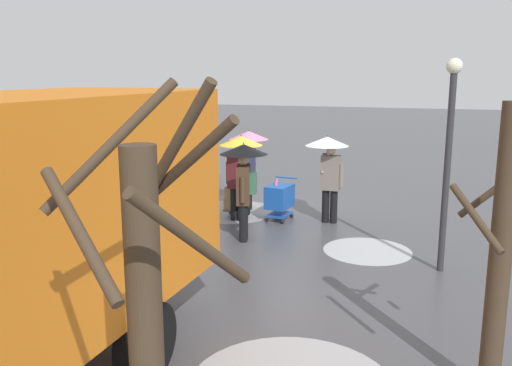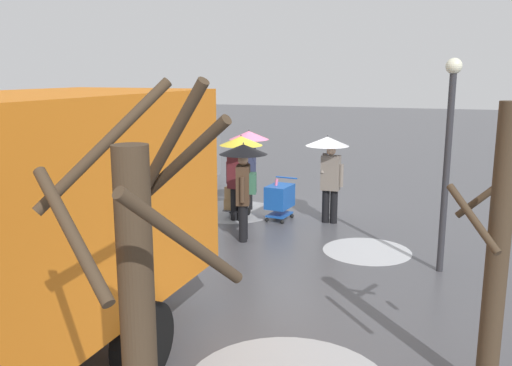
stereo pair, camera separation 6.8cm
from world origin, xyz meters
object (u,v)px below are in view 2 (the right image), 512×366
Objects in this scene: shopping_cart_vendor at (280,198)px; bare_tree_near at (499,249)px; cargo_van_parked_right at (148,160)px; bare_tree_far at (141,342)px; pedestrian_far_side at (244,169)px; street_lamp at (448,144)px; pedestrian_pink_side at (248,151)px; hand_dolly_boxes at (236,198)px; pedestrian_black_side at (329,159)px; pedestrian_white_side at (239,158)px.

shopping_cart_vendor is 0.31× the size of bare_tree_near.
cargo_van_parked_right is 11.90m from bare_tree_far.
pedestrian_far_side is 0.56× the size of street_lamp.
pedestrian_pink_side is 0.65× the size of bare_tree_near.
hand_dolly_boxes is 0.61× the size of pedestrian_pink_side.
pedestrian_pink_side is at bearing -53.21° from bare_tree_near.
bare_tree_near reaches higher than hand_dolly_boxes.
bare_tree_near is at bearing 134.69° from pedestrian_far_side.
pedestrian_black_side is 2.45m from pedestrian_far_side.
pedestrian_far_side is (-0.82, 2.60, -0.01)m from pedestrian_pink_side.
hand_dolly_boxes is 1.16m from pedestrian_white_side.
pedestrian_black_side is (-1.18, -0.16, 1.00)m from shopping_cart_vendor.
bare_tree_near is (-5.44, 6.37, 1.26)m from hand_dolly_boxes.
pedestrian_black_side is (-5.26, 0.57, 0.39)m from cargo_van_parked_right.
pedestrian_black_side is 1.00× the size of pedestrian_white_side.
pedestrian_pink_side and pedestrian_black_side have the same top height.
pedestrian_black_side is 0.56× the size of street_lamp.
pedestrian_far_side is (0.29, 1.81, 1.00)m from shopping_cart_vendor.
pedestrian_pink_side reaches higher than shopping_cart_vendor.
pedestrian_far_side is (-3.80, 2.54, 0.39)m from cargo_van_parked_right.
pedestrian_pink_side is 10.79m from bare_tree_far.
pedestrian_far_side is at bearing -9.10° from street_lamp.
pedestrian_far_side is at bearing 116.01° from hand_dolly_boxes.
bare_tree_far is (-2.68, 9.20, 0.22)m from pedestrian_white_side.
shopping_cart_vendor is 4.88m from street_lamp.
pedestrian_white_side is (-3.18, 1.13, 0.41)m from cargo_van_parked_right.
shopping_cart_vendor is 0.27× the size of street_lamp.
hand_dolly_boxes is 0.40× the size of bare_tree_near.
pedestrian_white_side is 0.56× the size of street_lamp.
hand_dolly_boxes is 5.79m from street_lamp.
pedestrian_black_side is at bearing -173.78° from hand_dolly_boxes.
bare_tree_near is (-5.42, 7.25, 0.17)m from pedestrian_pink_side.
bare_tree_far is at bearing 93.52° from pedestrian_black_side.
hand_dolly_boxes is 8.47m from bare_tree_near.
street_lamp reaches higher than bare_tree_near.
bare_tree_far is at bearing 106.98° from hand_dolly_boxes.
pedestrian_pink_side is 0.56× the size of street_lamp.
bare_tree_near is at bearing 130.74° from pedestrian_white_side.
street_lamp is (-2.63, 2.62, 0.80)m from pedestrian_black_side.
street_lamp is at bearing 156.36° from pedestrian_white_side.
cargo_van_parked_right is 2.51× the size of pedestrian_white_side.
shopping_cart_vendor is 1.69m from pedestrian_pink_side.
shopping_cart_vendor is 1.42m from pedestrian_white_side.
pedestrian_black_side is 0.60× the size of bare_tree_far.
pedestrian_black_side is at bearing -64.65° from bare_tree_near.
shopping_cart_vendor is 1.55m from pedestrian_black_side.
shopping_cart_vendor is at bearing -79.51° from bare_tree_far.
pedestrian_pink_side is at bearing -72.52° from pedestrian_far_side.
pedestrian_pink_side is at bearing -35.43° from shopping_cart_vendor.
cargo_van_parked_right is 2.51× the size of pedestrian_black_side.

